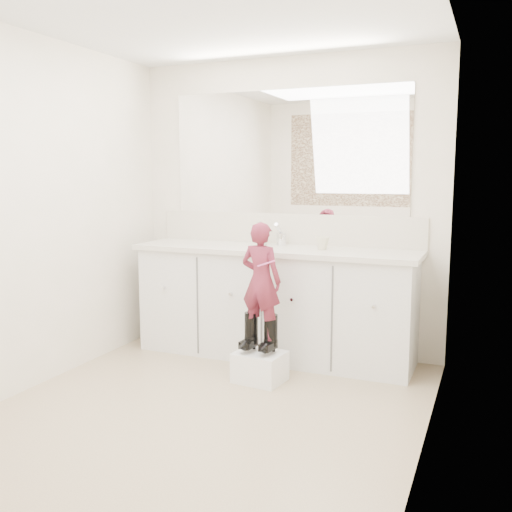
% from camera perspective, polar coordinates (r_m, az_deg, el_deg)
% --- Properties ---
extents(floor, '(3.00, 3.00, 0.00)m').
position_cam_1_polar(floor, '(3.66, -5.30, -15.39)').
color(floor, '#987D63').
rests_on(floor, ground).
extents(ceiling, '(3.00, 3.00, 0.00)m').
position_cam_1_polar(ceiling, '(3.49, -5.86, 23.73)').
color(ceiling, white).
rests_on(ceiling, wall_back).
extents(wall_back, '(2.60, 0.00, 2.60)m').
position_cam_1_polar(wall_back, '(4.74, 3.10, 4.98)').
color(wall_back, beige).
rests_on(wall_back, floor).
extents(wall_left, '(0.00, 3.00, 3.00)m').
position_cam_1_polar(wall_left, '(4.15, -21.63, 3.97)').
color(wall_left, beige).
rests_on(wall_left, floor).
extents(wall_right, '(0.00, 3.00, 3.00)m').
position_cam_1_polar(wall_right, '(2.98, 17.03, 2.79)').
color(wall_right, beige).
rests_on(wall_right, floor).
extents(vanity_cabinet, '(2.20, 0.55, 0.85)m').
position_cam_1_polar(vanity_cabinet, '(4.59, 1.86, -4.89)').
color(vanity_cabinet, silver).
rests_on(vanity_cabinet, floor).
extents(countertop, '(2.28, 0.58, 0.04)m').
position_cam_1_polar(countertop, '(4.50, 1.82, 0.60)').
color(countertop, beige).
rests_on(countertop, vanity_cabinet).
extents(backsplash, '(2.28, 0.03, 0.25)m').
position_cam_1_polar(backsplash, '(4.74, 3.02, 2.74)').
color(backsplash, beige).
rests_on(backsplash, countertop).
extents(mirror, '(2.00, 0.02, 1.00)m').
position_cam_1_polar(mirror, '(4.73, 3.09, 10.31)').
color(mirror, white).
rests_on(mirror, wall_back).
extents(faucet, '(0.08, 0.08, 0.10)m').
position_cam_1_polar(faucet, '(4.64, 2.55, 1.70)').
color(faucet, silver).
rests_on(faucet, countertop).
extents(cup, '(0.11, 0.11, 0.10)m').
position_cam_1_polar(cup, '(4.40, 6.66, 1.29)').
color(cup, beige).
rests_on(cup, countertop).
extents(soap_bottle, '(0.10, 0.10, 0.20)m').
position_cam_1_polar(soap_bottle, '(4.60, 0.38, 2.26)').
color(soap_bottle, beige).
rests_on(soap_bottle, countertop).
extents(step_stool, '(0.36, 0.31, 0.21)m').
position_cam_1_polar(step_stool, '(4.12, 0.39, -11.02)').
color(step_stool, white).
rests_on(step_stool, floor).
extents(boot_left, '(0.12, 0.20, 0.28)m').
position_cam_1_polar(boot_left, '(4.10, -0.48, -7.56)').
color(boot_left, black).
rests_on(boot_left, step_stool).
extents(boot_right, '(0.12, 0.20, 0.28)m').
position_cam_1_polar(boot_right, '(4.04, 1.49, -7.78)').
color(boot_right, black).
rests_on(boot_right, step_stool).
extents(toddler, '(0.32, 0.23, 0.83)m').
position_cam_1_polar(toddler, '(3.98, 0.51, -2.49)').
color(toddler, '#B4375A').
rests_on(toddler, step_stool).
extents(toothbrush, '(0.14, 0.03, 0.06)m').
position_cam_1_polar(toothbrush, '(3.86, 1.02, -0.76)').
color(toothbrush, '#DF56A2').
rests_on(toothbrush, toddler).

